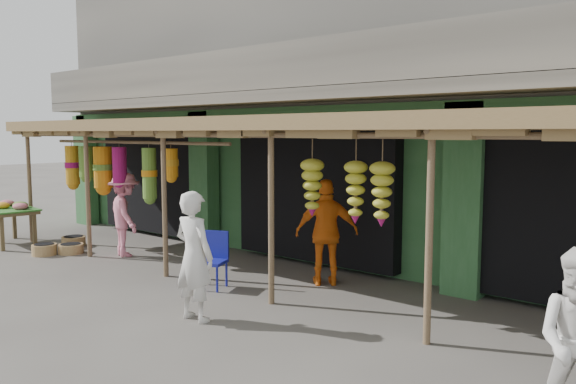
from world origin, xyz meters
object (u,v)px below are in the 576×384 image
Objects in this scene: person_shopper at (125,214)px; person_vendor at (327,232)px; flower_table at (9,210)px; person_front at (194,256)px; blue_chair at (213,256)px.

person_vendor is at bearing -150.39° from person_shopper.
flower_table is 7.29m from person_front.
person_vendor reaches higher than person_front.
person_front is 1.02× the size of person_shopper.
blue_chair is 1.67m from person_front.
blue_chair is at bearing -169.44° from person_shopper.
flower_table is at bearing 162.07° from blue_chair.
flower_table is 0.98× the size of person_vendor.
person_front is 0.99× the size of person_vendor.
flower_table is 1.00× the size of person_shopper.
person_shopper is at bearing -30.69° from person_vendor.
person_shopper is (3.06, 0.99, 0.08)m from flower_table.
blue_chair is 1.92m from person_vendor.
flower_table is 3.22m from person_shopper.
person_vendor is (0.32, 2.59, 0.01)m from person_front.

